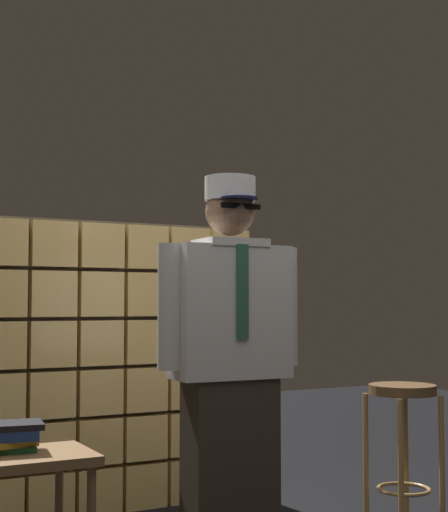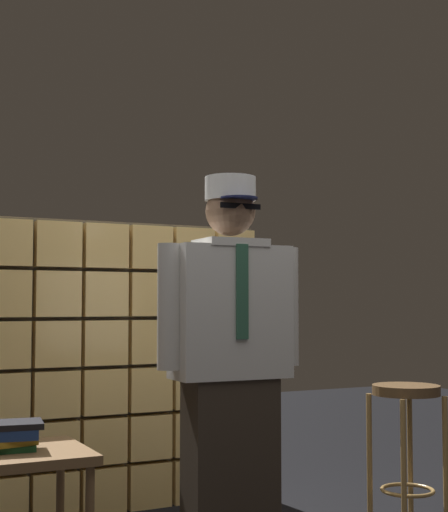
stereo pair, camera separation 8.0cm
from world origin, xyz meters
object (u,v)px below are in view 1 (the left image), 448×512
at_px(standing_person, 230,362).
at_px(coffee_mug, 0,441).
at_px(side_table, 21,470).
at_px(book_stack, 8,436).
at_px(bar_stool, 403,422).

height_order(standing_person, coffee_mug, standing_person).
relative_size(side_table, book_stack, 1.94).
distance_m(standing_person, bar_stool, 1.08).
xyz_separation_m(bar_stool, side_table, (-1.90, 0.10, -0.07)).
height_order(book_stack, coffee_mug, book_stack).
height_order(bar_stool, side_table, bar_stool).
xyz_separation_m(standing_person, side_table, (-0.88, 0.14, -0.41)).
xyz_separation_m(side_table, coffee_mug, (-0.09, -0.02, 0.13)).
bearing_deg(bar_stool, side_table, 177.00).
distance_m(standing_person, book_stack, 0.98).
height_order(standing_person, side_table, standing_person).
bearing_deg(standing_person, coffee_mug, 174.35).
distance_m(side_table, book_stack, 0.15).
height_order(side_table, book_stack, book_stack).
bearing_deg(side_table, book_stack, 176.31).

